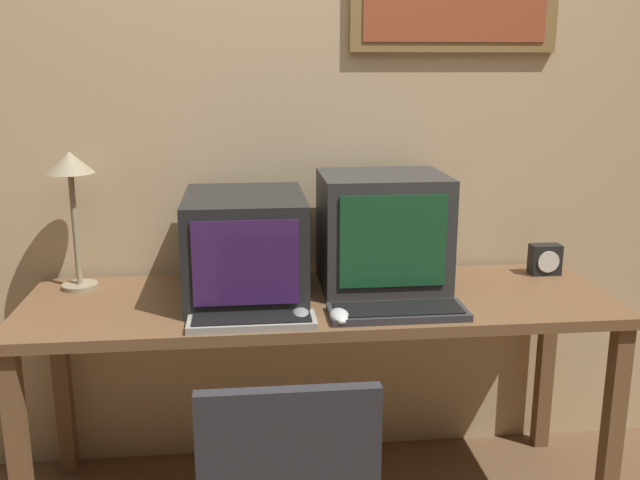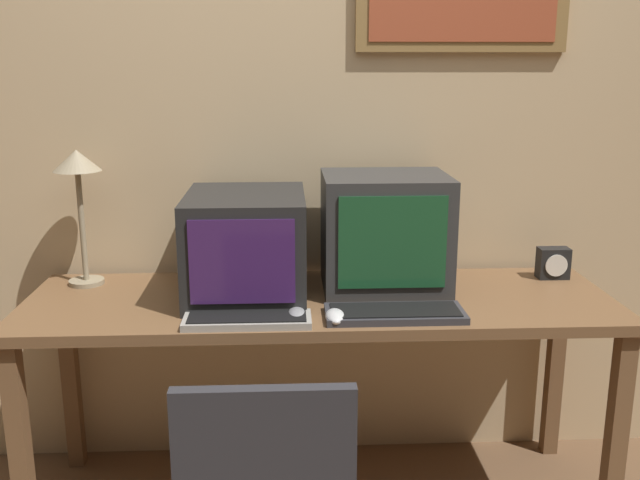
# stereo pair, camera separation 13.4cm
# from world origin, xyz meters

# --- Properties ---
(wall_back) EXTENTS (8.00, 0.08, 2.60)m
(wall_back) POSITION_xyz_m (0.01, 1.15, 1.31)
(wall_back) COLOR #D1B284
(wall_back) RESTS_ON ground_plane
(desk) EXTENTS (1.96, 0.63, 0.75)m
(desk) POSITION_xyz_m (0.00, 0.79, 0.67)
(desk) COLOR brown
(desk) RESTS_ON ground_plane
(monitor_left) EXTENTS (0.39, 0.48, 0.34)m
(monitor_left) POSITION_xyz_m (-0.24, 0.83, 0.93)
(monitor_left) COLOR black
(monitor_left) RESTS_ON desk
(monitor_right) EXTENTS (0.42, 0.37, 0.40)m
(monitor_right) POSITION_xyz_m (0.23, 0.89, 0.95)
(monitor_right) COLOR #333333
(monitor_right) RESTS_ON desk
(keyboard_main) EXTENTS (0.38, 0.13, 0.03)m
(keyboard_main) POSITION_xyz_m (-0.23, 0.55, 0.77)
(keyboard_main) COLOR #A8A399
(keyboard_main) RESTS_ON desk
(keyboard_side) EXTENTS (0.43, 0.17, 0.03)m
(keyboard_side) POSITION_xyz_m (0.22, 0.59, 0.77)
(keyboard_side) COLOR #333338
(keyboard_side) RESTS_ON desk
(mouse_near_keyboard) EXTENTS (0.06, 0.11, 0.04)m
(mouse_near_keyboard) POSITION_xyz_m (0.03, 0.55, 0.77)
(mouse_near_keyboard) COLOR silver
(mouse_near_keyboard) RESTS_ON desk
(mouse_far_corner) EXTENTS (0.06, 0.11, 0.03)m
(mouse_far_corner) POSITION_xyz_m (-0.08, 0.58, 0.77)
(mouse_far_corner) COLOR gray
(mouse_far_corner) RESTS_ON desk
(desk_clock) EXTENTS (0.11, 0.07, 0.11)m
(desk_clock) POSITION_xyz_m (0.86, 0.96, 0.81)
(desk_clock) COLOR black
(desk_clock) RESTS_ON desk
(desk_lamp) EXTENTS (0.16, 0.16, 0.48)m
(desk_lamp) POSITION_xyz_m (-0.82, 0.98, 1.14)
(desk_lamp) COLOR tan
(desk_lamp) RESTS_ON desk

